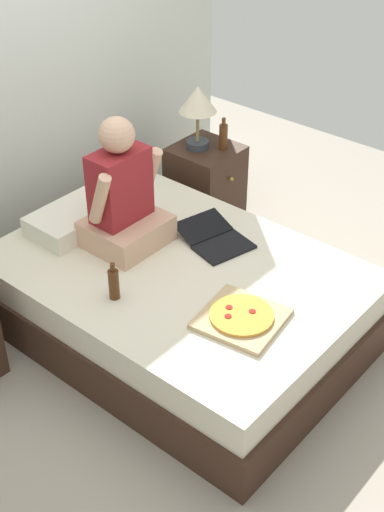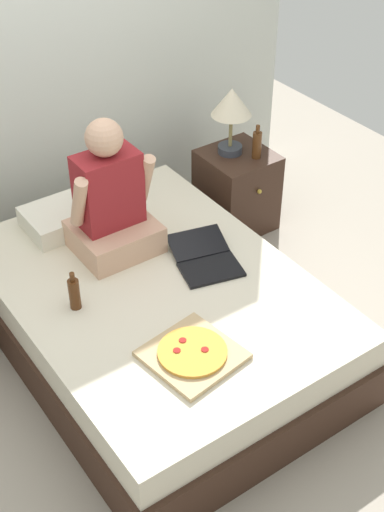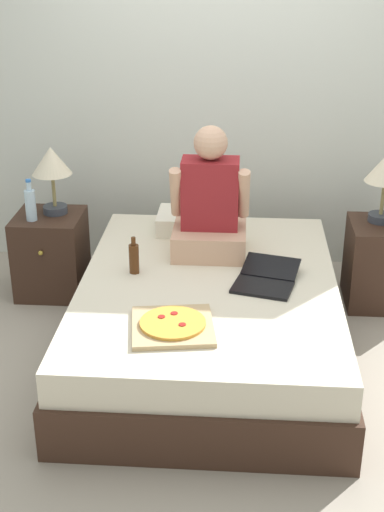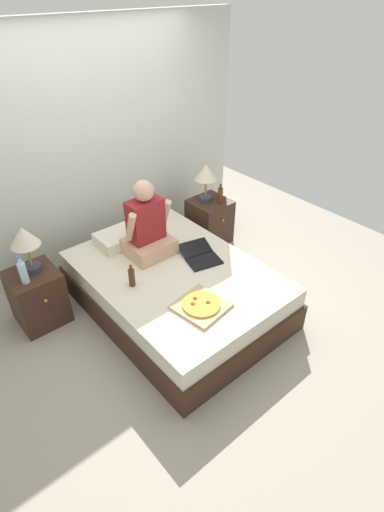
# 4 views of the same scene
# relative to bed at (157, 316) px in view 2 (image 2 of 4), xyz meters

# --- Properties ---
(ground_plane) EXTENTS (5.84, 5.84, 0.00)m
(ground_plane) POSITION_rel_bed_xyz_m (0.00, 0.00, -0.23)
(ground_plane) COLOR #9E9384
(wall_back) EXTENTS (3.84, 0.12, 2.50)m
(wall_back) POSITION_rel_bed_xyz_m (0.00, 1.39, 1.02)
(wall_back) COLOR silver
(wall_back) RESTS_ON ground
(bed) EXTENTS (1.48, 2.05, 0.47)m
(bed) POSITION_rel_bed_xyz_m (0.00, 0.00, 0.00)
(bed) COLOR #382319
(bed) RESTS_ON ground
(nightstand_right) EXTENTS (0.44, 0.47, 0.56)m
(nightstand_right) POSITION_rel_bed_xyz_m (1.10, 0.71, 0.05)
(nightstand_right) COLOR #382319
(nightstand_right) RESTS_ON ground
(lamp_on_right_nightstand) EXTENTS (0.26, 0.26, 0.45)m
(lamp_on_right_nightstand) POSITION_rel_bed_xyz_m (1.07, 0.76, 0.65)
(lamp_on_right_nightstand) COLOR #333842
(lamp_on_right_nightstand) RESTS_ON nightstand_right
(beer_bottle) EXTENTS (0.06, 0.06, 0.23)m
(beer_bottle) POSITION_rel_bed_xyz_m (1.17, 0.61, 0.42)
(beer_bottle) COLOR #512D14
(beer_bottle) RESTS_ON nightstand_right
(pillow) EXTENTS (0.52, 0.34, 0.12)m
(pillow) POSITION_rel_bed_xyz_m (-0.11, 0.75, 0.30)
(pillow) COLOR silver
(pillow) RESTS_ON bed
(person_seated) EXTENTS (0.47, 0.40, 0.78)m
(person_seated) POSITION_rel_bed_xyz_m (-0.02, 0.41, 0.52)
(person_seated) COLOR tan
(person_seated) RESTS_ON bed
(laptop) EXTENTS (0.41, 0.48, 0.07)m
(laptop) POSITION_rel_bed_xyz_m (0.32, -0.02, 0.26)
(laptop) COLOR black
(laptop) RESTS_ON bed
(pizza_box) EXTENTS (0.45, 0.45, 0.05)m
(pizza_box) POSITION_rel_bed_xyz_m (-0.15, -0.55, 0.26)
(pizza_box) COLOR tan
(pizza_box) RESTS_ON bed
(beer_bottle_on_bed) EXTENTS (0.06, 0.06, 0.22)m
(beer_bottle_on_bed) POSITION_rel_bed_xyz_m (-0.43, 0.07, 0.33)
(beer_bottle_on_bed) COLOR #4C2811
(beer_bottle_on_bed) RESTS_ON bed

